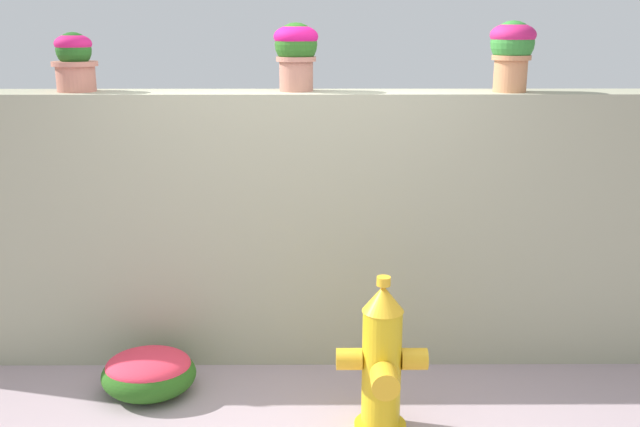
{
  "coord_description": "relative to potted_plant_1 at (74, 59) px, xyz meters",
  "views": [
    {
      "loc": [
        0.12,
        -3.47,
        2.27
      ],
      "look_at": [
        0.15,
        0.97,
        1.08
      ],
      "focal_mm": 39.63,
      "sensor_mm": 36.0,
      "label": 1
    }
  ],
  "objects": [
    {
      "name": "stone_wall",
      "position": [
        1.43,
        -0.01,
        -1.13
      ],
      "size": [
        6.47,
        0.42,
        1.84
      ],
      "primitive_type": "cube",
      "color": "#9F9F83",
      "rests_on": "ground"
    },
    {
      "name": "potted_plant_1",
      "position": [
        0.0,
        0.0,
        0.0
      ],
      "size": [
        0.29,
        0.29,
        0.38
      ],
      "color": "#BB705F",
      "rests_on": "stone_wall"
    },
    {
      "name": "potted_plant_2",
      "position": [
        1.42,
        0.02,
        0.06
      ],
      "size": [
        0.29,
        0.29,
        0.43
      ],
      "color": "#AE705E",
      "rests_on": "stone_wall"
    },
    {
      "name": "potted_plant_3",
      "position": [
        2.8,
        -0.04,
        0.07
      ],
      "size": [
        0.29,
        0.29,
        0.45
      ],
      "color": "#BF7D53",
      "rests_on": "stone_wall"
    },
    {
      "name": "fire_hydrant",
      "position": [
        1.92,
        -1.02,
        -1.62
      ],
      "size": [
        0.52,
        0.42,
        0.93
      ],
      "color": "gold",
      "rests_on": "ground"
    },
    {
      "name": "flower_bush_left",
      "position": [
        0.49,
        -0.59,
        -1.9
      ],
      "size": [
        0.59,
        0.53,
        0.29
      ],
      "color": "#295F1B",
      "rests_on": "ground"
    }
  ]
}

